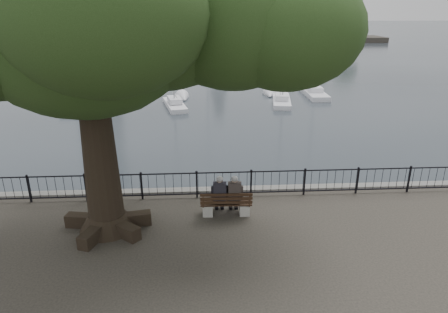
{
  "coord_description": "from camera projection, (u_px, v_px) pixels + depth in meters",
  "views": [
    {
      "loc": [
        -0.8,
        -10.82,
        6.68
      ],
      "look_at": [
        0.0,
        2.5,
        1.6
      ],
      "focal_mm": 32.0,
      "sensor_mm": 36.0,
      "label": 1
    }
  ],
  "objects": [
    {
      "name": "far_shore",
      "position": [
        320.0,
        23.0,
        87.0
      ],
      "size": [
        30.0,
        8.6,
        9.18
      ],
      "color": "#2B2823",
      "rests_on": "ground"
    },
    {
      "name": "sailboat_e",
      "position": [
        104.0,
        82.0,
        40.46
      ],
      "size": [
        3.1,
        6.24,
        13.53
      ],
      "color": "white",
      "rests_on": "ground"
    },
    {
      "name": "sailboat_c",
      "position": [
        282.0,
        100.0,
        33.11
      ],
      "size": [
        2.19,
        5.15,
        9.49
      ],
      "color": "white",
      "rests_on": "ground"
    },
    {
      "name": "sailboat_a",
      "position": [
        76.0,
        103.0,
        32.1
      ],
      "size": [
        2.3,
        5.85,
        11.13
      ],
      "color": "white",
      "rests_on": "ground"
    },
    {
      "name": "lion_monument",
      "position": [
        218.0,
        44.0,
        58.76
      ],
      "size": [
        6.12,
        6.12,
        8.99
      ],
      "color": "slate",
      "rests_on": "ground"
    },
    {
      "name": "person_right",
      "position": [
        234.0,
        196.0,
        13.44
      ],
      "size": [
        0.43,
        0.72,
        1.44
      ],
      "color": "#2C2725",
      "rests_on": "ground"
    },
    {
      "name": "railing",
      "position": [
        224.0,
        183.0,
        14.65
      ],
      "size": [
        22.06,
        0.06,
        1.0
      ],
      "color": "black",
      "rests_on": "ground"
    },
    {
      "name": "person_left",
      "position": [
        220.0,
        196.0,
        13.42
      ],
      "size": [
        0.43,
        0.72,
        1.44
      ],
      "color": "black",
      "rests_on": "ground"
    },
    {
      "name": "harbor",
      "position": [
        223.0,
        202.0,
        15.49
      ],
      "size": [
        260.0,
        260.0,
        1.2
      ],
      "color": "slate",
      "rests_on": "ground"
    },
    {
      "name": "sailboat_f",
      "position": [
        207.0,
        75.0,
        44.44
      ],
      "size": [
        3.81,
        6.19,
        11.68
      ],
      "color": "white",
      "rests_on": "ground"
    },
    {
      "name": "sailboat_b",
      "position": [
        175.0,
        103.0,
        31.87
      ],
      "size": [
        2.27,
        4.83,
        10.62
      ],
      "color": "white",
      "rests_on": "ground"
    },
    {
      "name": "bench",
      "position": [
        226.0,
        206.0,
        13.46
      ],
      "size": [
        1.74,
        0.56,
        0.91
      ],
      "color": "gray",
      "rests_on": "ground"
    },
    {
      "name": "tree",
      "position": [
        120.0,
        11.0,
        10.63
      ],
      "size": [
        12.14,
        8.48,
        9.91
      ],
      "color": "black",
      "rests_on": "ground"
    },
    {
      "name": "sailboat_d",
      "position": [
        313.0,
        92.0,
        36.16
      ],
      "size": [
        1.73,
        5.82,
        9.39
      ],
      "color": "white",
      "rests_on": "ground"
    }
  ]
}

